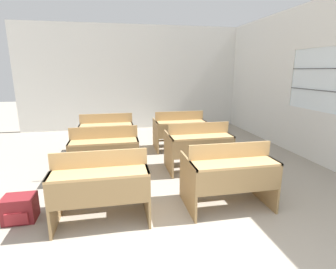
{
  "coord_description": "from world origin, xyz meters",
  "views": [
    {
      "loc": [
        -0.53,
        -1.41,
        1.76
      ],
      "look_at": [
        0.29,
        2.68,
        0.73
      ],
      "focal_mm": 28.0,
      "sensor_mm": 36.0,
      "label": 1
    }
  ],
  "objects_px": {
    "bench_second_left": "(105,151)",
    "schoolbag": "(20,209)",
    "bench_front_left": "(101,185)",
    "bench_second_right": "(198,146)",
    "bench_third_left": "(107,133)",
    "bench_third_right": "(179,130)",
    "bench_front_right": "(228,174)"
  },
  "relations": [
    {
      "from": "bench_front_left",
      "to": "bench_second_left",
      "type": "xyz_separation_m",
      "value": [
        -0.0,
        1.33,
        0.0
      ]
    },
    {
      "from": "bench_front_left",
      "to": "bench_second_right",
      "type": "bearing_deg",
      "value": 39.53
    },
    {
      "from": "bench_second_right",
      "to": "bench_third_left",
      "type": "bearing_deg",
      "value": 140.88
    },
    {
      "from": "bench_second_right",
      "to": "schoolbag",
      "type": "xyz_separation_m",
      "value": [
        -2.59,
        -1.18,
        -0.29
      ]
    },
    {
      "from": "bench_front_right",
      "to": "bench_second_right",
      "type": "bearing_deg",
      "value": 89.35
    },
    {
      "from": "bench_front_left",
      "to": "bench_second_right",
      "type": "distance_m",
      "value": 2.1
    },
    {
      "from": "bench_third_right",
      "to": "schoolbag",
      "type": "relative_size",
      "value": 3.03
    },
    {
      "from": "bench_third_left",
      "to": "schoolbag",
      "type": "relative_size",
      "value": 3.03
    },
    {
      "from": "schoolbag",
      "to": "bench_second_right",
      "type": "bearing_deg",
      "value": 24.55
    },
    {
      "from": "bench_front_left",
      "to": "bench_second_left",
      "type": "relative_size",
      "value": 1.0
    },
    {
      "from": "bench_second_right",
      "to": "bench_third_left",
      "type": "distance_m",
      "value": 2.09
    },
    {
      "from": "bench_second_right",
      "to": "bench_third_right",
      "type": "bearing_deg",
      "value": 91.34
    },
    {
      "from": "bench_second_left",
      "to": "schoolbag",
      "type": "height_order",
      "value": "bench_second_left"
    },
    {
      "from": "bench_second_right",
      "to": "bench_front_right",
      "type": "bearing_deg",
      "value": -90.65
    },
    {
      "from": "bench_third_left",
      "to": "bench_front_left",
      "type": "bearing_deg",
      "value": -89.93
    },
    {
      "from": "bench_third_right",
      "to": "bench_front_right",
      "type": "bearing_deg",
      "value": -89.66
    },
    {
      "from": "bench_third_left",
      "to": "bench_front_right",
      "type": "bearing_deg",
      "value": -58.78
    },
    {
      "from": "bench_second_left",
      "to": "bench_third_left",
      "type": "height_order",
      "value": "same"
    },
    {
      "from": "bench_third_left",
      "to": "bench_third_right",
      "type": "bearing_deg",
      "value": 0.05
    },
    {
      "from": "bench_third_right",
      "to": "bench_third_left",
      "type": "bearing_deg",
      "value": -179.95
    },
    {
      "from": "bench_front_left",
      "to": "bench_third_right",
      "type": "bearing_deg",
      "value": 59.13
    },
    {
      "from": "bench_second_right",
      "to": "bench_second_left",
      "type": "bearing_deg",
      "value": -179.82
    },
    {
      "from": "bench_front_right",
      "to": "bench_front_left",
      "type": "bearing_deg",
      "value": -179.84
    },
    {
      "from": "bench_front_left",
      "to": "bench_third_right",
      "type": "distance_m",
      "value": 3.09
    },
    {
      "from": "bench_second_left",
      "to": "bench_second_right",
      "type": "bearing_deg",
      "value": 0.18
    },
    {
      "from": "bench_third_right",
      "to": "schoolbag",
      "type": "height_order",
      "value": "bench_third_right"
    },
    {
      "from": "bench_front_right",
      "to": "bench_second_left",
      "type": "relative_size",
      "value": 1.0
    },
    {
      "from": "bench_front_left",
      "to": "schoolbag",
      "type": "height_order",
      "value": "bench_front_left"
    },
    {
      "from": "bench_front_right",
      "to": "bench_third_right",
      "type": "xyz_separation_m",
      "value": [
        -0.02,
        2.65,
        0.0
      ]
    },
    {
      "from": "bench_second_left",
      "to": "bench_third_right",
      "type": "distance_m",
      "value": 2.07
    },
    {
      "from": "bench_front_right",
      "to": "bench_second_right",
      "type": "xyz_separation_m",
      "value": [
        0.02,
        1.33,
        0.0
      ]
    },
    {
      "from": "bench_front_right",
      "to": "schoolbag",
      "type": "relative_size",
      "value": 3.03
    }
  ]
}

